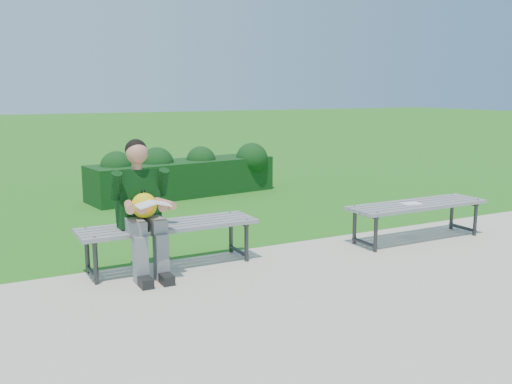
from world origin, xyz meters
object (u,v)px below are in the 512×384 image
Objects in this scene: paper_sheet at (411,204)px; hedge at (184,174)px; bench_right at (417,207)px; seated_boy at (142,204)px; bench_left at (169,229)px.

hedge is at bearing 107.19° from paper_sheet.
hedge reaches higher than paper_sheet.
paper_sheet is at bearing 180.00° from bench_right.
bench_right is 3.31m from seated_boy.
bench_left is 7.41× the size of paper_sheet.
paper_sheet is (-0.10, 0.00, 0.06)m from bench_right.
seated_boy reaches higher than bench_right.
bench_right is 7.41× the size of paper_sheet.
hedge is at bearing 108.44° from bench_right.
bench_right is at bearing -6.82° from bench_left.
seated_boy reaches higher than bench_left.
seated_boy is at bearing -162.42° from bench_left.
bench_right is (2.99, -0.36, 0.00)m from bench_left.
seated_boy is at bearing -115.97° from hedge.
bench_left and bench_right have the same top height.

